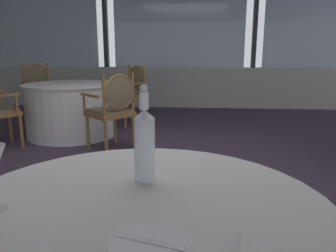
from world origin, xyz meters
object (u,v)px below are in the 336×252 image
object	(u,v)px
water_bottle	(145,143)
dining_chair_0_3	(131,90)
side_plate	(149,243)
dining_chair_0_2	(114,106)
dining_chair_0_0	(40,89)

from	to	relation	value
water_bottle	dining_chair_0_3	xyz separation A→B (m)	(-0.87, 4.18, -0.31)
water_bottle	side_plate	bearing A→B (deg)	-80.19
dining_chair_0_2	dining_chair_0_3	world-z (taller)	dining_chair_0_3
side_plate	dining_chair_0_2	bearing A→B (deg)	105.61
dining_chair_0_3	side_plate	bearing A→B (deg)	53.44
dining_chair_0_0	dining_chair_0_3	size ratio (longest dim) A/B	1.03
side_plate	dining_chair_0_3	world-z (taller)	dining_chair_0_3
dining_chair_0_0	dining_chair_0_2	xyz separation A→B (m)	(1.60, -1.44, -0.02)
dining_chair_0_2	dining_chair_0_3	size ratio (longest dim) A/B	0.98
side_plate	dining_chair_0_2	xyz separation A→B (m)	(-0.86, 3.06, -0.19)
side_plate	dining_chair_0_3	xyz separation A→B (m)	(-0.94, 4.58, -0.18)
water_bottle	dining_chair_0_2	size ratio (longest dim) A/B	0.36
water_bottle	dining_chair_0_0	distance (m)	4.75
dining_chair_0_0	dining_chair_0_3	world-z (taller)	dining_chair_0_0
water_bottle	dining_chair_0_2	world-z (taller)	water_bottle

